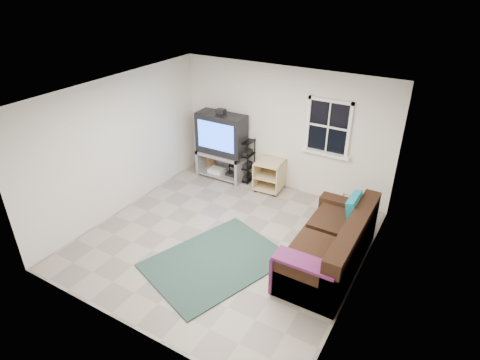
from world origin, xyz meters
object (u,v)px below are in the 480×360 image
Objects in this scene: tv_unit at (222,141)px; av_rack at (242,162)px; side_table_right at (350,210)px; sofa at (331,247)px; side_table_left at (270,174)px.

tv_unit reaches higher than av_rack.
sofa reaches higher than side_table_right.
av_rack is at bearing 175.78° from side_table_left.
side_table_left is 1.92m from side_table_right.
sofa is at bearing -34.17° from av_rack.
side_table_right is 1.34m from sofa.
av_rack is 1.51× the size of side_table_left.
tv_unit is 0.72× the size of sofa.
av_rack is 2.65m from side_table_right.
sofa is (0.08, -1.33, 0.08)m from side_table_right.
av_rack is at bearing 145.83° from sofa.
side_table_right is at bearing -13.22° from side_table_left.
sofa is (1.95, -1.77, 0.01)m from side_table_left.
side_table_right is at bearing -7.44° from tv_unit.
av_rack is 0.74m from side_table_left.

